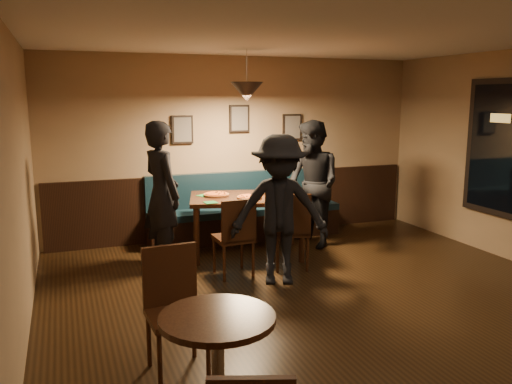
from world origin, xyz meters
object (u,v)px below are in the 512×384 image
Objects in this scene: soda_glass at (298,192)px; chair_near_right at (290,230)px; cafe_chair_far at (177,313)px; cafe_table at (218,373)px; dining_table at (247,225)px; chair_near_left at (233,236)px; tabasco_bottle at (285,190)px; diner_front at (279,210)px; diner_right at (312,184)px; booth_bench at (245,207)px; diner_left at (162,194)px.

chair_near_right is at bearing -125.66° from soda_glass.
cafe_chair_far reaches higher than soda_glass.
chair_near_right reaches higher than cafe_table.
chair_near_right reaches higher than dining_table.
tabasco_bottle is (1.00, 0.69, 0.40)m from chair_near_left.
cafe_chair_far is at bearing -127.88° from tabasco_bottle.
diner_front is at bearing -76.03° from dining_table.
diner_front is at bearing -49.57° from diner_right.
chair_near_left is 0.53× the size of diner_right.
booth_bench reaches higher than soda_glass.
diner_front reaches higher than tabasco_bottle.
cafe_chair_far is at bearing 97.00° from cafe_table.
diner_left is 12.97× the size of soda_glass.
cafe_chair_far is (-2.19, -2.46, -0.40)m from soda_glass.
tabasco_bottle is 3.51m from cafe_chair_far.
diner_left is 14.56× the size of tabasco_bottle.
diner_front reaches higher than cafe_chair_far.
chair_near_left is 3.04m from cafe_table.
diner_left is at bearing -101.45° from cafe_chair_far.
diner_right is 4.49m from cafe_table.
booth_bench is 1.62× the size of diner_right.
chair_near_left is 7.60× the size of tabasco_bottle.
booth_bench is 4.04m from cafe_chair_far.
chair_near_right is 1.72m from diner_left.
chair_near_left is 0.98× the size of chair_near_right.
cafe_chair_far is (-2.62, -2.88, -0.43)m from diner_right.
tabasco_bottle is (-0.48, -0.12, -0.03)m from diner_right.
dining_table is 1.55× the size of chair_near_right.
cafe_table is (-1.49, -3.60, -0.02)m from dining_table.
diner_front is 2.28m from cafe_chair_far.
chair_near_right reaches higher than tabasco_bottle.
booth_bench is 3.75× the size of cafe_table.
diner_front reaches higher than cafe_table.
diner_right is at bearing -135.45° from cafe_chair_far.
cafe_chair_far is at bearing -121.72° from chair_near_left.
chair_near_left is 1.20m from soda_glass.
diner_left reaches higher than diner_front.
diner_left is at bearing 85.04° from cafe_table.
booth_bench is 20.62× the size of soda_glass.
booth_bench is 1.93× the size of dining_table.
chair_near_right is 0.82m from tabasco_bottle.
diner_front is at bearing -48.69° from chair_near_left.
diner_right is 1.85× the size of cafe_chair_far.
cafe_table is 0.81m from cafe_chair_far.
diner_left is (-0.73, 0.73, 0.45)m from chair_near_left.
cafe_table is (-2.52, -3.68, -0.53)m from diner_right.
diner_right is at bearing 69.57° from diner_front.
booth_bench reaches higher than dining_table.
cafe_table is at bearing 93.91° from cafe_chair_far.
soda_glass reaches higher than tabasco_bottle.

